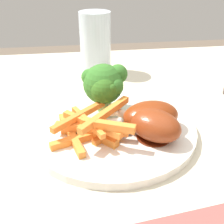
# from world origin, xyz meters

# --- Properties ---
(dining_table) EXTENTS (0.94, 0.80, 0.73)m
(dining_table) POSITION_xyz_m (0.00, 0.00, 0.61)
(dining_table) COLOR beige
(dining_table) RESTS_ON ground_plane
(dinner_plate) EXTENTS (0.25, 0.25, 0.01)m
(dinner_plate) POSITION_xyz_m (0.07, -0.00, 0.73)
(dinner_plate) COLOR white
(dinner_plate) RESTS_ON dining_table
(broccoli_floret_front) EXTENTS (0.05, 0.04, 0.06)m
(broccoli_floret_front) POSITION_xyz_m (0.08, -0.06, 0.77)
(broccoli_floret_front) COLOR #8AA754
(broccoli_floret_front) RESTS_ON dinner_plate
(broccoli_floret_middle) EXTENTS (0.07, 0.07, 0.08)m
(broccoli_floret_middle) POSITION_xyz_m (0.08, -0.05, 0.79)
(broccoli_floret_middle) COLOR #7DBD60
(broccoli_floret_middle) RESTS_ON dinner_plate
(broccoli_floret_back) EXTENTS (0.05, 0.04, 0.07)m
(broccoli_floret_back) POSITION_xyz_m (0.08, -0.03, 0.78)
(broccoli_floret_back) COLOR #8DB35F
(broccoli_floret_back) RESTS_ON dinner_plate
(carrot_fries_pile) EXTENTS (0.13, 0.11, 0.04)m
(carrot_fries_pile) POSITION_xyz_m (0.11, 0.03, 0.75)
(carrot_fries_pile) COLOR orange
(carrot_fries_pile) RESTS_ON dinner_plate
(chicken_drumstick_near) EXTENTS (0.13, 0.07, 0.04)m
(chicken_drumstick_near) POSITION_xyz_m (0.02, 0.02, 0.76)
(chicken_drumstick_near) COLOR #5A1C0A
(chicken_drumstick_near) RESTS_ON dinner_plate
(chicken_drumstick_far) EXTENTS (0.11, 0.11, 0.04)m
(chicken_drumstick_far) POSITION_xyz_m (0.02, 0.04, 0.76)
(chicken_drumstick_far) COLOR #5C1E0D
(chicken_drumstick_far) RESTS_ON dinner_plate
(water_glass) EXTENTS (0.07, 0.07, 0.13)m
(water_glass) POSITION_xyz_m (0.08, -0.25, 0.79)
(water_glass) COLOR silver
(water_glass) RESTS_ON dining_table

